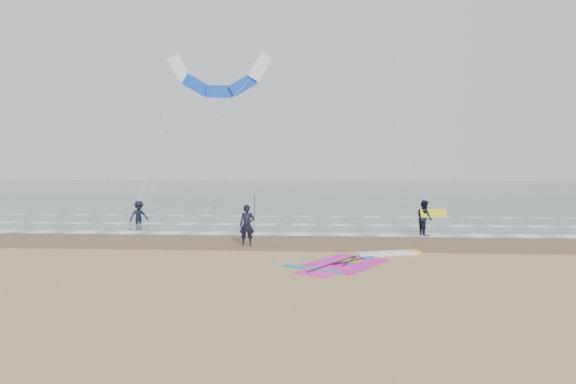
# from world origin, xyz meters

# --- Properties ---
(ground) EXTENTS (120.00, 120.00, 0.00)m
(ground) POSITION_xyz_m (0.00, 0.00, 0.00)
(ground) COLOR tan
(ground) RESTS_ON ground
(sea_water) EXTENTS (120.00, 80.00, 0.02)m
(sea_water) POSITION_xyz_m (0.00, 48.00, 0.01)
(sea_water) COLOR #47605E
(sea_water) RESTS_ON ground
(wet_sand_band) EXTENTS (120.00, 5.00, 0.01)m
(wet_sand_band) POSITION_xyz_m (0.00, 6.00, 0.00)
(wet_sand_band) COLOR brown
(wet_sand_band) RESTS_ON ground
(foam_waterline) EXTENTS (120.00, 9.15, 0.02)m
(foam_waterline) POSITION_xyz_m (0.00, 10.44, 0.03)
(foam_waterline) COLOR white
(foam_waterline) RESTS_ON ground
(windsurf_rig) EXTENTS (4.98, 4.71, 0.12)m
(windsurf_rig) POSITION_xyz_m (2.29, 1.63, 0.03)
(windsurf_rig) COLOR white
(windsurf_rig) RESTS_ON ground
(person_standing) EXTENTS (0.62, 0.41, 1.68)m
(person_standing) POSITION_xyz_m (-2.00, 4.83, 0.84)
(person_standing) COLOR black
(person_standing) RESTS_ON ground
(person_walking) EXTENTS (0.83, 0.95, 1.67)m
(person_walking) POSITION_xyz_m (5.85, 8.31, 0.83)
(person_walking) COLOR black
(person_walking) RESTS_ON ground
(person_wading) EXTENTS (1.22, 1.16, 1.66)m
(person_wading) POSITION_xyz_m (-9.04, 11.68, 0.83)
(person_wading) COLOR black
(person_wading) RESTS_ON ground
(held_pole) EXTENTS (0.17, 0.86, 1.82)m
(held_pole) POSITION_xyz_m (-1.70, 4.83, 1.23)
(held_pole) COLOR black
(held_pole) RESTS_ON ground
(carried_kiteboard) EXTENTS (1.30, 0.51, 0.39)m
(carried_kiteboard) POSITION_xyz_m (6.25, 8.21, 1.06)
(carried_kiteboard) COLOR yellow
(carried_kiteboard) RESTS_ON ground
(surf_kite) EXTENTS (7.05, 3.94, 9.06)m
(surf_kite) POSITION_xyz_m (-5.25, 15.43, 8.50)
(surf_kite) COLOR white
(surf_kite) RESTS_ON ground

